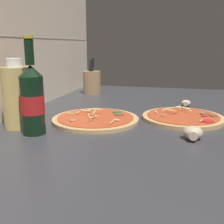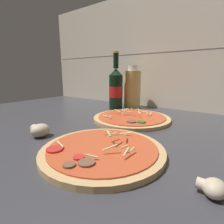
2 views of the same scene
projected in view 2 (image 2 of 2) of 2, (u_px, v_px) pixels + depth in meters
The scene contains 8 objects.
counter_slab at pixel (109, 134), 54.79cm from camera, with size 160.00×90.00×2.50cm.
tile_backsplash at pixel (167, 52), 84.06cm from camera, with size 160.00×1.13×60.00cm.
pizza_near at pixel (102, 150), 38.96cm from camera, with size 27.45×27.45×4.52cm.
pizza_far at pixel (132, 118), 66.47cm from camera, with size 28.75×28.75×4.52cm.
beer_bottle at pixel (116, 89), 84.62cm from camera, with size 6.60×6.60×27.30cm.
oil_bottle at pixel (132, 89), 88.17cm from camera, with size 8.38×8.38×21.01cm.
mushroom_left at pixel (40, 130), 48.94cm from camera, with size 5.59×5.32×3.72cm.
mushroom_right at pixel (213, 188), 25.21cm from camera, with size 4.03×3.84×2.69cm.
Camera 2 is at (31.75, -41.10, 20.06)cm, focal length 28.00 mm.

